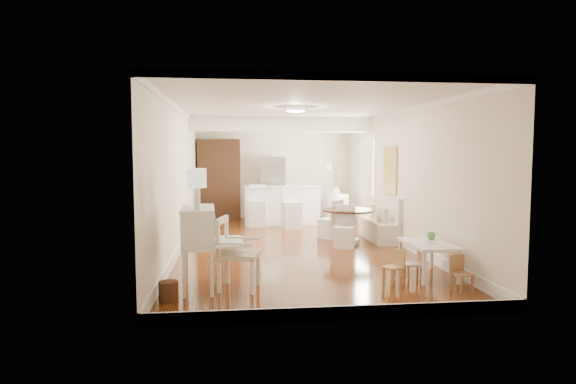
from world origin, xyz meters
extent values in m
plane|color=brown|center=(0.00, 0.00, 0.00)|extent=(9.00, 9.00, 0.00)
cube|color=white|center=(0.00, 0.00, 2.80)|extent=(4.50, 9.00, 0.04)
cube|color=#EFE2CA|center=(0.00, 4.50, 1.40)|extent=(4.50, 0.04, 2.80)
cube|color=#EFE2CA|center=(0.00, -4.50, 1.40)|extent=(4.50, 0.04, 2.80)
cube|color=#EFE2CA|center=(-2.25, 0.00, 1.40)|extent=(0.04, 9.00, 2.80)
cube|color=#EFE2CA|center=(2.25, 0.00, 1.40)|extent=(0.04, 9.00, 2.80)
cube|color=white|center=(0.00, 2.20, 2.62)|extent=(4.50, 0.45, 0.36)
cube|color=tan|center=(2.21, 0.50, 1.55)|extent=(0.04, 0.84, 1.04)
cube|color=white|center=(2.23, 2.40, 1.55)|extent=(0.04, 1.10, 1.40)
cylinder|color=#381E11|center=(-1.20, 4.48, 1.85)|extent=(0.30, 0.03, 0.30)
cylinder|color=white|center=(0.00, -0.50, 2.75)|extent=(0.36, 0.36, 0.08)
cube|color=white|center=(-1.70, -2.97, 0.58)|extent=(0.96, 0.98, 1.17)
cube|color=white|center=(-1.13, -3.03, 0.51)|extent=(0.71, 0.71, 1.02)
cylinder|color=#4F2D18|center=(-2.05, -3.48, 0.13)|extent=(0.31, 0.31, 0.26)
cube|color=white|center=(1.79, -2.69, 0.27)|extent=(0.65, 1.08, 0.53)
cube|color=tan|center=(1.11, -3.04, 0.26)|extent=(0.31, 0.31, 0.51)
cube|color=#AD724E|center=(1.49, -2.85, 0.25)|extent=(0.27, 0.27, 0.50)
cube|color=#976844|center=(1.93, -3.52, 0.26)|extent=(0.31, 0.31, 0.51)
cube|color=silver|center=(1.99, 0.50, 0.49)|extent=(0.52, 1.60, 0.98)
cylinder|color=#3E2314|center=(1.21, 0.17, 0.36)|extent=(1.19, 1.19, 0.73)
cube|color=white|center=(1.03, -0.28, 0.43)|extent=(0.52, 0.53, 0.86)
cube|color=silver|center=(0.97, 0.84, 0.43)|extent=(0.59, 0.59, 0.87)
cube|color=white|center=(0.10, 3.10, 0.52)|extent=(2.05, 0.65, 1.03)
cube|color=white|center=(-0.58, 2.73, 0.54)|extent=(0.47, 0.47, 1.09)
cube|color=white|center=(0.26, 2.28, 0.55)|extent=(0.50, 0.50, 1.09)
cube|color=#381E11|center=(-1.60, 4.18, 1.15)|extent=(1.20, 0.60, 2.30)
imported|color=silver|center=(0.30, 4.15, 0.90)|extent=(0.75, 0.65, 1.80)
cube|color=white|center=(1.66, 3.44, 0.39)|extent=(0.56, 0.88, 0.78)
imported|color=#62A962|center=(1.94, -2.44, 0.59)|extent=(0.15, 0.15, 0.11)
imported|color=silver|center=(1.66, 3.44, 0.89)|extent=(0.27, 0.27, 0.22)
camera|label=1|loc=(-1.20, -9.73, 1.91)|focal=30.00mm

